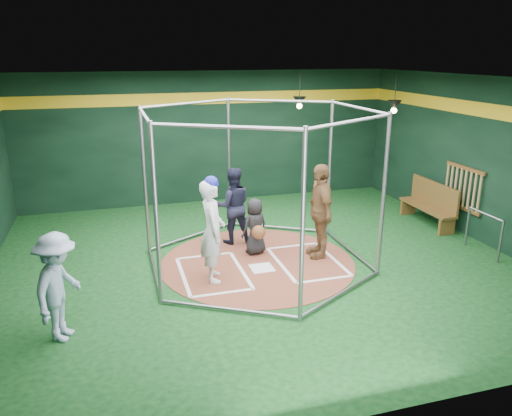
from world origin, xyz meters
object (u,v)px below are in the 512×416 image
object	(u,v)px
dugout_bench	(430,203)
visitor_leopard	(320,211)
umpire	(233,206)
batter_figure	(212,229)

from	to	relation	value
dugout_bench	visitor_leopard	bearing A→B (deg)	-161.92
visitor_leopard	umpire	bearing A→B (deg)	-123.58
umpire	batter_figure	bearing A→B (deg)	70.26
batter_figure	dugout_bench	bearing A→B (deg)	15.67
dugout_bench	batter_figure	bearing A→B (deg)	-164.33
batter_figure	dugout_bench	world-z (taller)	batter_figure
umpire	dugout_bench	distance (m)	4.83
batter_figure	visitor_leopard	bearing A→B (deg)	12.03
visitor_leopard	batter_figure	bearing A→B (deg)	-72.21
batter_figure	visitor_leopard	size ratio (longest dim) A/B	1.02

